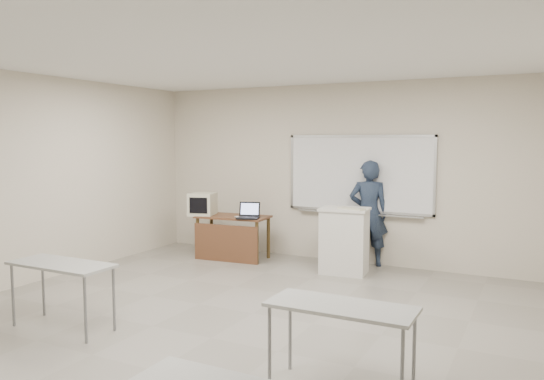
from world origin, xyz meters
The scene contains 10 objects.
floor centered at (0.00, 0.00, -0.01)m, with size 7.00×8.00×0.01m, color gray.
whiteboard centered at (0.30, 3.97, 1.48)m, with size 2.48×0.10×1.31m.
student_desks centered at (0.00, -1.35, 0.67)m, with size 4.40×2.20×0.73m.
instructor_desk centered at (-1.74, 3.19, 0.51)m, with size 1.24×0.62×0.75m.
podium centered at (0.32, 3.20, 0.51)m, with size 0.73×0.53×1.02m.
crt_monitor centered at (-2.29, 3.18, 0.94)m, with size 0.42×0.47×0.40m.
laptop centered at (-1.34, 3.18, 0.81)m, with size 0.35×0.33×0.26m.
mouse centered at (-1.54, 3.10, 0.77)m, with size 0.09×0.06×0.04m, color #9CA0A4.
keyboard centered at (0.47, 3.08, 1.03)m, with size 0.42×0.14×0.02m, color beige.
presenter centered at (0.50, 3.88, 0.87)m, with size 0.63×0.42×1.73m, color black.
Camera 1 is at (3.01, -4.47, 2.06)m, focal length 35.00 mm.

